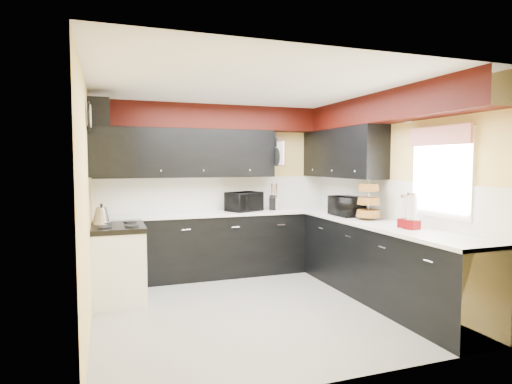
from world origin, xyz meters
TOP-DOWN VIEW (x-y plane):
  - ground at (0.00, 0.00)m, footprint 3.60×3.60m
  - wall_back at (0.00, 1.80)m, footprint 3.60×0.06m
  - wall_right at (1.80, 0.00)m, footprint 0.06×3.60m
  - wall_left at (-1.80, 0.00)m, footprint 0.06×3.60m
  - ceiling at (0.00, 0.00)m, footprint 3.60×3.60m
  - cab_back at (0.00, 1.50)m, footprint 3.60×0.60m
  - cab_right at (1.50, -0.30)m, footprint 0.60×3.00m
  - counter_back at (0.00, 1.50)m, footprint 3.62×0.64m
  - counter_right at (1.50, -0.30)m, footprint 0.64×3.02m
  - splash_back at (0.00, 1.79)m, footprint 3.60×0.02m
  - splash_right at (1.79, 0.00)m, footprint 0.02×3.60m
  - upper_back at (-0.50, 1.62)m, footprint 2.60×0.35m
  - upper_right at (1.62, 0.90)m, footprint 0.35×1.80m
  - soffit_back at (0.00, 1.62)m, footprint 3.60×0.36m
  - soffit_right at (1.62, -0.18)m, footprint 0.36×3.24m
  - stove at (-1.50, 0.75)m, footprint 0.60×0.75m
  - cooktop at (-1.50, 0.75)m, footprint 0.62×0.77m
  - hood at (-1.55, 0.75)m, footprint 0.50×0.78m
  - hood_duct at (-1.68, 0.75)m, footprint 0.24×0.40m
  - window at (1.79, -0.90)m, footprint 0.03×0.86m
  - valance at (1.73, -0.90)m, footprint 0.04×0.88m
  - pan_top at (0.82, 1.55)m, footprint 0.03×0.22m
  - pan_mid at (0.82, 1.42)m, footprint 0.03×0.28m
  - pan_low at (0.82, 1.68)m, footprint 0.03×0.24m
  - cut_board at (0.83, 1.30)m, footprint 0.03×0.26m
  - baskets at (1.52, 0.05)m, footprint 0.27×0.27m
  - clock at (-1.77, 0.25)m, footprint 0.03×0.30m
  - deco_plate at (1.77, -0.35)m, footprint 0.03×0.24m
  - toaster_oven at (0.33, 1.50)m, footprint 0.62×0.58m
  - microwave at (1.47, 0.48)m, footprint 0.34×0.49m
  - utensil_crock at (0.82, 1.53)m, footprint 0.21×0.21m
  - knife_block at (0.77, 1.47)m, footprint 0.14×0.16m
  - kettle at (-1.68, 0.95)m, footprint 0.29×0.29m
  - dispenser_a at (1.52, -0.66)m, footprint 0.14×0.14m
  - dispenser_b at (1.51, -0.78)m, footprint 0.16×0.16m

SIDE VIEW (x-z plane):
  - ground at x=0.00m, z-range 0.00..0.00m
  - stove at x=-1.50m, z-range 0.00..0.86m
  - cab_back at x=0.00m, z-range 0.00..0.90m
  - cab_right at x=1.50m, z-range 0.00..0.90m
  - cooktop at x=-1.50m, z-range 0.86..0.92m
  - counter_back at x=0.00m, z-range 0.90..0.94m
  - counter_right at x=1.50m, z-range 0.90..0.94m
  - kettle at x=-1.68m, z-range 0.92..1.12m
  - utensil_crock at x=0.82m, z-range 0.94..1.12m
  - knife_block at x=0.77m, z-range 0.94..1.15m
  - microwave at x=1.47m, z-range 0.94..1.21m
  - toaster_oven at x=0.33m, z-range 0.94..1.22m
  - dispenser_a at x=1.52m, z-range 0.94..1.26m
  - dispenser_b at x=1.51m, z-range 0.94..1.31m
  - baskets at x=1.52m, z-range 0.93..1.43m
  - splash_back at x=0.00m, z-range 0.94..1.44m
  - splash_right at x=1.79m, z-range 0.94..1.44m
  - wall_back at x=0.00m, z-range 0.00..2.50m
  - wall_right at x=1.80m, z-range 0.00..2.50m
  - wall_left at x=-1.80m, z-range 0.00..2.50m
  - window at x=1.79m, z-range 1.07..2.03m
  - pan_low at x=0.82m, z-range 1.51..1.93m
  - pan_mid at x=0.82m, z-range 1.52..1.98m
  - hood at x=-1.55m, z-range 1.50..2.06m
  - upper_back at x=-0.50m, z-range 1.45..2.15m
  - upper_right at x=1.62m, z-range 1.45..2.15m
  - cut_board at x=0.83m, z-range 1.62..1.98m
  - valance at x=1.73m, z-range 1.85..2.05m
  - pan_top at x=0.82m, z-range 1.80..2.20m
  - clock at x=-1.77m, z-range 2.00..2.30m
  - hood_duct at x=-1.68m, z-range 2.00..2.40m
  - deco_plate at x=1.77m, z-range 2.13..2.37m
  - soffit_back at x=0.00m, z-range 2.15..2.50m
  - soffit_right at x=1.62m, z-range 2.15..2.50m
  - ceiling at x=0.00m, z-range 2.47..2.53m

